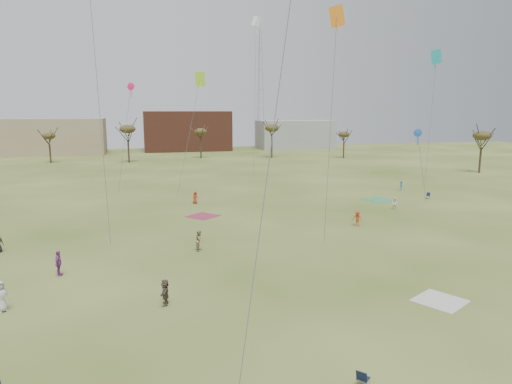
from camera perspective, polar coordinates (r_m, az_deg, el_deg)
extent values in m
plane|color=#3F5019|center=(29.16, 6.00, -14.82)|extent=(260.00, 260.00, 0.00)
imported|color=silver|center=(32.90, -29.17, -11.27)|extent=(1.14, 1.11, 1.98)
imported|color=#95815E|center=(41.08, -7.04, -6.00)|extent=(0.95, 1.07, 1.83)
imported|color=#503F39|center=(30.43, -11.24, -12.13)|extent=(0.70, 1.63, 1.70)
imported|color=#B04521|center=(50.31, 12.50, -3.20)|extent=(1.26, 1.29, 1.78)
imported|color=#8E3E95|center=(37.78, -23.36, -8.15)|extent=(0.59, 1.18, 1.94)
imported|color=white|center=(59.94, 16.89, -1.38)|extent=(0.95, 0.94, 1.54)
imported|color=#98321A|center=(61.59, -7.59, -0.69)|extent=(0.91, 0.76, 1.60)
imported|color=#225C9C|center=(74.85, 17.59, 0.77)|extent=(0.84, 1.06, 1.44)
cube|color=silver|center=(33.01, 21.92, -12.46)|extent=(3.90, 3.90, 0.03)
cube|color=#922D4A|center=(54.27, -6.64, -3.01)|extent=(4.40, 4.40, 0.03)
cube|color=#369460|center=(65.79, 14.90, -0.97)|extent=(4.56, 4.56, 0.03)
cube|color=#121A32|center=(22.71, 13.20, -21.63)|extent=(0.71, 0.71, 0.04)
cube|color=#121A32|center=(22.40, 13.00, -21.41)|extent=(0.43, 0.46, 0.44)
cube|color=#141C39|center=(68.81, 20.63, -0.45)|extent=(0.71, 0.71, 0.04)
cube|color=#141C39|center=(69.00, 20.66, -0.23)|extent=(0.46, 0.43, 0.44)
cylinder|color=#4C4C51|center=(19.54, 2.08, 7.03)|extent=(3.98, 3.98, 20.65)
cube|color=orange|center=(43.03, 10.03, 20.76)|extent=(0.90, 0.90, 1.76)
cube|color=orange|center=(42.92, 10.00, 19.95)|extent=(0.08, 0.08, 1.58)
cylinder|color=#4C4C51|center=(40.83, 9.24, 7.67)|extent=(1.73, 2.54, 19.43)
cylinder|color=#4C4C51|center=(42.01, -19.05, 11.40)|extent=(0.94, 3.98, 25.42)
cone|color=blue|center=(57.45, 19.49, 6.95)|extent=(0.97, 0.07, 0.97)
cube|color=blue|center=(57.48, 19.45, 6.33)|extent=(0.08, 0.08, 1.59)
cylinder|color=#4C4C51|center=(58.86, 19.96, 2.70)|extent=(2.43, 0.97, 8.77)
cube|color=#A1E025|center=(64.81, -6.97, 13.79)|extent=(0.99, 0.99, 1.95)
cube|color=#A1E025|center=(64.77, -6.95, 13.18)|extent=(0.08, 0.08, 1.76)
cylinder|color=#4C4C51|center=(63.08, -8.36, 6.77)|extent=(3.84, 3.02, 15.60)
cone|color=#D01656|center=(67.35, -15.32, 12.57)|extent=(1.04, 0.08, 1.04)
cube|color=#D01656|center=(67.32, -15.29, 12.01)|extent=(0.08, 0.08, 1.69)
cylinder|color=#4C4C51|center=(66.63, -16.03, 6.26)|extent=(2.34, 1.63, 14.66)
cube|color=teal|center=(72.92, 21.53, 15.38)|extent=(1.03, 1.03, 2.02)
cube|color=teal|center=(72.85, 21.49, 14.83)|extent=(0.08, 0.08, 1.82)
cylinder|color=#4C4C51|center=(72.86, 20.88, 7.97)|extent=(0.06, 0.78, 18.91)
cube|color=white|center=(85.98, 0.03, 20.45)|extent=(0.97, 0.97, 1.65)
cube|color=white|center=(85.82, 0.03, 19.81)|extent=(0.08, 0.08, 2.48)
cylinder|color=#4C4C51|center=(82.95, -0.14, 11.52)|extent=(1.32, 3.16, 26.78)
cylinder|color=#3A2B1E|center=(119.01, -24.24, 4.37)|extent=(0.40, 0.40, 4.32)
ellipsoid|color=#473D1E|center=(118.73, -24.38, 6.37)|extent=(3.02, 3.02, 1.58)
cylinder|color=#3A2B1E|center=(113.20, -15.57, 4.91)|extent=(0.40, 0.40, 5.40)
ellipsoid|color=#473D1E|center=(112.88, -15.70, 7.55)|extent=(3.78, 3.78, 1.98)
cylinder|color=#3A2B1E|center=(120.15, -6.87, 5.32)|extent=(0.40, 0.40, 4.68)
ellipsoid|color=#473D1E|center=(119.86, -6.91, 7.47)|extent=(3.28, 3.28, 1.72)
cylinder|color=#3A2B1E|center=(119.88, 1.98, 5.51)|extent=(0.40, 0.40, 5.28)
ellipsoid|color=#473D1E|center=(119.58, 2.00, 7.95)|extent=(3.70, 3.70, 1.94)
cylinder|color=#3A2B1E|center=(121.58, 10.85, 5.15)|extent=(0.40, 0.40, 4.20)
ellipsoid|color=#473D1E|center=(121.31, 10.92, 7.06)|extent=(2.94, 2.94, 1.54)
cylinder|color=#3A2B1E|center=(101.25, 26.11, 3.57)|extent=(0.40, 0.40, 5.04)
ellipsoid|color=#473D1E|center=(100.90, 26.33, 6.32)|extent=(3.53, 3.53, 1.85)
cube|color=#937F60|center=(142.29, -24.75, 6.28)|extent=(32.00, 14.00, 10.00)
cube|color=brown|center=(145.60, -8.63, 7.55)|extent=(26.00, 16.00, 12.00)
cube|color=gray|center=(151.23, 4.88, 7.15)|extent=(24.00, 12.00, 9.00)
cylinder|color=#9EA3A8|center=(155.21, 0.84, 12.61)|extent=(0.16, 0.16, 38.00)
cylinder|color=#9EA3A8|center=(155.62, 0.27, 12.61)|extent=(0.16, 0.16, 38.00)
cylinder|color=#9EA3A8|center=(154.11, 0.42, 12.63)|extent=(0.16, 0.16, 38.00)
cylinder|color=#9EA3A8|center=(157.21, 0.53, 20.10)|extent=(0.10, 0.10, 3.00)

